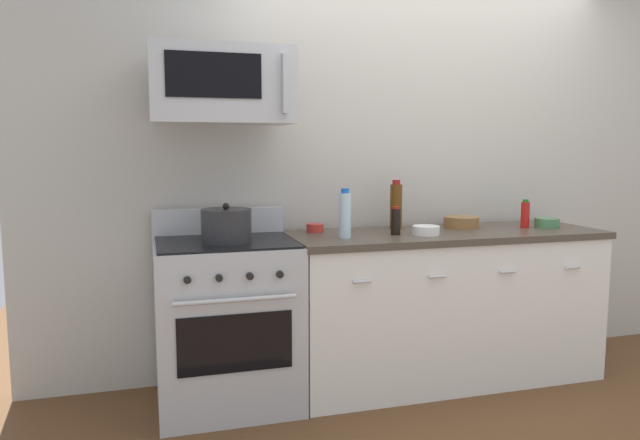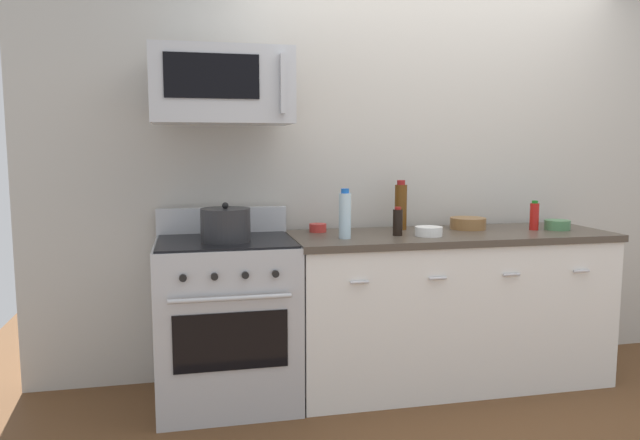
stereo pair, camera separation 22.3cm
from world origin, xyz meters
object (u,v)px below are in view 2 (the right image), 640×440
object	(u,v)px
bottle_wine_amber	(401,206)
bowl_red_small	(318,228)
bowl_wooden_salad	(468,223)
bowl_white_ceramic	(429,231)
bottle_hot_sauce_red	(534,216)
bottle_soy_sauce_dark	(398,222)
bowl_green_glaze	(557,225)
bottle_water_clear	(345,215)
stockpot	(226,225)
range_oven	(227,320)
microwave	(222,87)

from	to	relation	value
bottle_wine_amber	bowl_red_small	bearing A→B (deg)	178.74
bowl_wooden_salad	bowl_white_ceramic	world-z (taller)	bowl_wooden_salad
bottle_hot_sauce_red	bottle_soy_sauce_dark	bearing A→B (deg)	-177.03
bowl_green_glaze	bottle_hot_sauce_red	bearing A→B (deg)	170.74
bowl_wooden_salad	bowl_red_small	bearing A→B (deg)	175.52
bottle_soy_sauce_dark	bowl_green_glaze	size ratio (longest dim) A/B	1.08
bottle_water_clear	bowl_green_glaze	bearing A→B (deg)	2.66
bowl_green_glaze	stockpot	distance (m)	2.03
bowl_white_ceramic	stockpot	size ratio (longest dim) A/B	0.59
bottle_hot_sauce_red	stockpot	size ratio (longest dim) A/B	0.67
bowl_white_ceramic	bowl_wooden_salad	bearing A→B (deg)	31.94
range_oven	bowl_white_ceramic	size ratio (longest dim) A/B	6.78
bottle_soy_sauce_dark	stockpot	xyz separation A→B (m)	(-0.98, -0.01, 0.01)
bottle_hot_sauce_red	bowl_red_small	world-z (taller)	bottle_hot_sauce_red
bottle_soy_sauce_dark	bottle_water_clear	distance (m)	0.33
microwave	bowl_wooden_salad	world-z (taller)	microwave
bottle_wine_amber	bottle_hot_sauce_red	distance (m)	0.82
bowl_wooden_salad	bottle_soy_sauce_dark	bearing A→B (deg)	-162.05
bottle_water_clear	bowl_white_ceramic	xyz separation A→B (m)	(0.49, -0.01, -0.10)
bottle_soy_sauce_dark	bottle_hot_sauce_red	distance (m)	0.90
bowl_white_ceramic	bottle_soy_sauce_dark	bearing A→B (deg)	163.24
bowl_wooden_salad	bowl_green_glaze	xyz separation A→B (m)	(0.52, -0.15, -0.01)
microwave	bowl_red_small	world-z (taller)	microwave
range_oven	microwave	distance (m)	1.28
bottle_soy_sauce_dark	bowl_white_ceramic	bearing A→B (deg)	-16.76
bottle_hot_sauce_red	bowl_white_ceramic	distance (m)	0.74
stockpot	bowl_wooden_salad	bearing A→B (deg)	6.63
bottle_soy_sauce_dark	bowl_wooden_salad	world-z (taller)	bottle_soy_sauce_dark
bottle_soy_sauce_dark	bottle_water_clear	size ratio (longest dim) A/B	0.60
bowl_wooden_salad	bowl_red_small	xyz separation A→B (m)	(-0.94, 0.07, -0.01)
bottle_hot_sauce_red	bowl_green_glaze	world-z (taller)	bottle_hot_sauce_red
bottle_water_clear	stockpot	world-z (taller)	bottle_water_clear
bottle_water_clear	bowl_red_small	world-z (taller)	bottle_water_clear
bowl_white_ceramic	bottle_hot_sauce_red	bearing A→B (deg)	7.61
range_oven	bowl_green_glaze	world-z (taller)	range_oven
bottle_water_clear	bowl_white_ceramic	bearing A→B (deg)	-1.16
range_oven	bowl_white_ceramic	world-z (taller)	range_oven
microwave	bottle_soy_sauce_dark	world-z (taller)	microwave
bottle_soy_sauce_dark	bowl_green_glaze	xyz separation A→B (m)	(1.05, 0.02, -0.05)
bowl_wooden_salad	bowl_green_glaze	bearing A→B (deg)	-15.61
microwave	bottle_soy_sauce_dark	bearing A→B (deg)	-5.42
microwave	bowl_red_small	distance (m)	0.99
bottle_soy_sauce_dark	bottle_wine_amber	xyz separation A→B (m)	(0.10, 0.23, 0.07)
bowl_white_ceramic	stockpot	bearing A→B (deg)	177.72
bowl_white_ceramic	stockpot	xyz separation A→B (m)	(-1.15, 0.05, 0.06)
bottle_wine_amber	bowl_wooden_salad	xyz separation A→B (m)	(0.42, -0.06, -0.11)
bowl_white_ceramic	bottle_wine_amber	bearing A→B (deg)	103.36
microwave	bowl_white_ceramic	world-z (taller)	microwave
microwave	bottle_water_clear	distance (m)	0.97
bottle_wine_amber	bowl_wooden_salad	world-z (taller)	bottle_wine_amber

